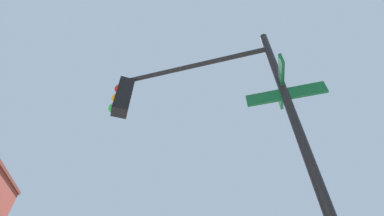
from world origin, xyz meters
The scene contains 1 object.
traffic_signal_near centered at (-5.81, -6.27, 3.86)m, with size 2.20×2.92×5.44m.
Camera 1 is at (-8.33, -5.26, 1.65)m, focal length 21.06 mm.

